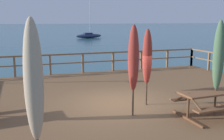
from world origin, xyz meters
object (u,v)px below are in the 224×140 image
at_px(patio_umbrella_tall_mid_left, 147,57).
at_px(sailboat_distant, 89,36).
at_px(patio_umbrella_tall_mid_right, 34,82).
at_px(picnic_table_front_right, 214,97).
at_px(patio_umbrella_tall_front, 134,59).
at_px(patio_umbrella_tall_back_left, 219,56).

distance_m(patio_umbrella_tall_mid_left, sailboat_distant, 47.60).
distance_m(patio_umbrella_tall_mid_left, patio_umbrella_tall_mid_right, 5.04).
bearing_deg(sailboat_distant, picnic_table_front_right, -100.00).
xyz_separation_m(picnic_table_front_right, patio_umbrella_tall_front, (-2.24, 0.83, 1.15)).
height_order(picnic_table_front_right, patio_umbrella_tall_front, patio_umbrella_tall_front).
height_order(patio_umbrella_tall_front, sailboat_distant, sailboat_distant).
bearing_deg(picnic_table_front_right, patio_umbrella_tall_mid_right, -161.34).
relative_size(patio_umbrella_tall_back_left, patio_umbrella_tall_front, 1.05).
height_order(patio_umbrella_tall_back_left, sailboat_distant, sailboat_distant).
xyz_separation_m(picnic_table_front_right, sailboat_distant, (8.49, 48.14, -0.88)).
distance_m(patio_umbrella_tall_front, patio_umbrella_tall_mid_right, 3.88).
relative_size(patio_umbrella_tall_mid_left, sailboat_distant, 0.33).
distance_m(picnic_table_front_right, patio_umbrella_tall_mid_left, 2.39).
bearing_deg(patio_umbrella_tall_front, patio_umbrella_tall_mid_right, -138.59).
relative_size(picnic_table_front_right, patio_umbrella_tall_front, 0.81).
height_order(patio_umbrella_tall_back_left, patio_umbrella_tall_front, patio_umbrella_tall_back_left).
height_order(picnic_table_front_right, patio_umbrella_tall_back_left, patio_umbrella_tall_back_left).
distance_m(picnic_table_front_right, patio_umbrella_tall_mid_right, 5.57).
bearing_deg(picnic_table_front_right, sailboat_distant, 80.00).
bearing_deg(patio_umbrella_tall_mid_right, patio_umbrella_tall_back_left, 18.52).
bearing_deg(patio_umbrella_tall_mid_left, patio_umbrella_tall_front, -136.60).
bearing_deg(picnic_table_front_right, patio_umbrella_tall_back_left, 7.51).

